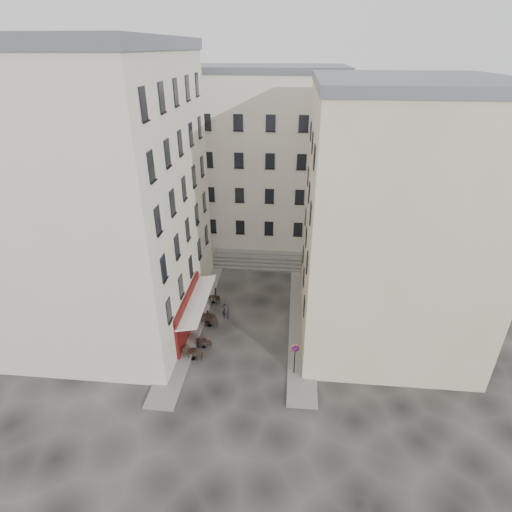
# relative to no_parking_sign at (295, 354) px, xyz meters

# --- Properties ---
(ground) EXTENTS (90.00, 90.00, 0.00)m
(ground) POSITION_rel_no_parking_sign_xyz_m (-3.94, 3.02, -1.83)
(ground) COLOR black
(ground) RESTS_ON ground
(sidewalk_left) EXTENTS (2.00, 22.00, 0.12)m
(sidewalk_left) POSITION_rel_no_parking_sign_xyz_m (-8.44, 7.02, -1.77)
(sidewalk_left) COLOR slate
(sidewalk_left) RESTS_ON ground
(sidewalk_right) EXTENTS (2.00, 18.00, 0.12)m
(sidewalk_right) POSITION_rel_no_parking_sign_xyz_m (0.56, 6.02, -1.77)
(sidewalk_right) COLOR slate
(sidewalk_right) RESTS_ON ground
(building_left) EXTENTS (12.20, 16.20, 20.60)m
(building_left) POSITION_rel_no_parking_sign_xyz_m (-14.44, 6.02, 8.48)
(building_left) COLOR beige
(building_left) RESTS_ON ground
(building_right) EXTENTS (12.20, 14.20, 18.60)m
(building_right) POSITION_rel_no_parking_sign_xyz_m (6.56, 6.52, 7.48)
(building_right) COLOR #BCAF8C
(building_right) RESTS_ON ground
(building_back) EXTENTS (18.20, 10.20, 18.60)m
(building_back) POSITION_rel_no_parking_sign_xyz_m (-4.94, 22.02, 7.48)
(building_back) COLOR beige
(building_back) RESTS_ON ground
(cafe_storefront) EXTENTS (1.74, 7.30, 3.50)m
(cafe_storefront) POSITION_rel_no_parking_sign_xyz_m (-8.25, 4.02, 0.05)
(cafe_storefront) COLOR #4D0B0C
(cafe_storefront) RESTS_ON ground
(stone_steps) EXTENTS (9.00, 3.15, 0.80)m
(stone_steps) POSITION_rel_no_parking_sign_xyz_m (-3.94, 15.59, -1.43)
(stone_steps) COLOR #5B5956
(stone_steps) RESTS_ON ground
(bollard_near) EXTENTS (0.12, 0.12, 0.98)m
(bollard_near) POSITION_rel_no_parking_sign_xyz_m (-7.19, 2.02, -1.30)
(bollard_near) COLOR black
(bollard_near) RESTS_ON ground
(bollard_mid) EXTENTS (0.12, 0.12, 0.98)m
(bollard_mid) POSITION_rel_no_parking_sign_xyz_m (-7.19, 5.52, -1.30)
(bollard_mid) COLOR black
(bollard_mid) RESTS_ON ground
(bollard_far) EXTENTS (0.12, 0.12, 0.98)m
(bollard_far) POSITION_rel_no_parking_sign_xyz_m (-7.19, 9.02, -1.30)
(bollard_far) COLOR black
(bollard_far) RESTS_ON ground
(no_parking_sign) EXTENTS (0.59, 0.12, 2.58)m
(no_parking_sign) POSITION_rel_no_parking_sign_xyz_m (0.00, 0.00, 0.00)
(no_parking_sign) COLOR black
(no_parking_sign) RESTS_ON ground
(bistro_table_a) EXTENTS (1.41, 0.66, 0.99)m
(bistro_table_a) POSITION_rel_no_parking_sign_xyz_m (-7.32, 0.85, -1.32)
(bistro_table_a) COLOR black
(bistro_table_a) RESTS_ON ground
(bistro_table_b) EXTENTS (1.19, 0.56, 0.83)m
(bistro_table_b) POSITION_rel_no_parking_sign_xyz_m (-6.80, 2.14, -1.40)
(bistro_table_b) COLOR black
(bistro_table_b) RESTS_ON ground
(bistro_table_c) EXTENTS (1.35, 0.63, 0.95)m
(bistro_table_c) POSITION_rel_no_parking_sign_xyz_m (-6.90, 4.77, -1.34)
(bistro_table_c) COLOR black
(bistro_table_c) RESTS_ON ground
(bistro_table_d) EXTENTS (1.28, 0.60, 0.90)m
(bistro_table_d) POSITION_rel_no_parking_sign_xyz_m (-7.12, 5.32, -1.37)
(bistro_table_d) COLOR black
(bistro_table_d) RESTS_ON ground
(bistro_table_e) EXTENTS (1.18, 0.55, 0.83)m
(bistro_table_e) POSITION_rel_no_parking_sign_xyz_m (-7.21, 8.08, -1.40)
(bistro_table_e) COLOR black
(bistro_table_e) RESTS_ON ground
(pedestrian) EXTENTS (0.65, 0.44, 1.73)m
(pedestrian) POSITION_rel_no_parking_sign_xyz_m (-5.73, 5.87, -0.96)
(pedestrian) COLOR black
(pedestrian) RESTS_ON ground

